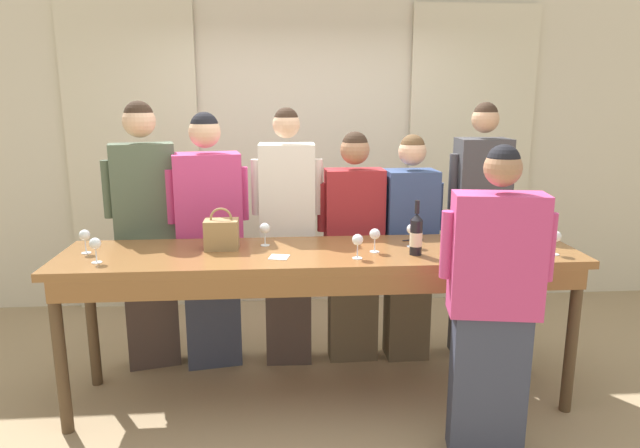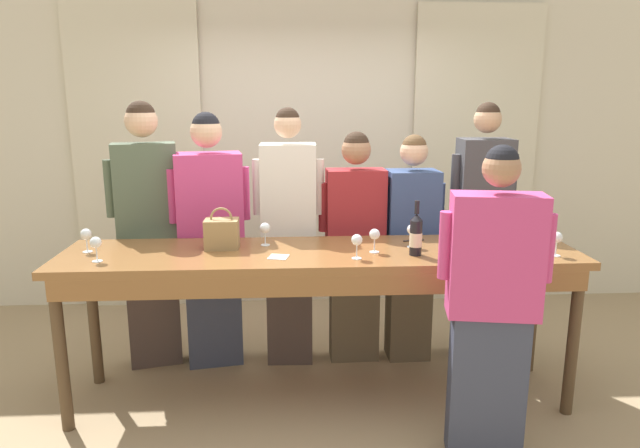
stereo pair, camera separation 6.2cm
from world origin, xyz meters
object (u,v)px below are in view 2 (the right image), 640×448
Objects in this scene: wine_glass_center_left at (86,235)px; wine_glass_center_mid at (557,238)px; tasting_bar at (321,267)px; guest_striped_shirt at (355,245)px; wine_glass_center_right at (412,231)px; host_pouring at (492,305)px; wine_glass_front_left at (265,229)px; guest_navy_coat at (411,247)px; guest_beige_cap at (481,231)px; guest_cream_sweater at (289,237)px; guest_olive_jacket at (149,231)px; guest_pink_top at (211,240)px; handbag at (222,233)px; wine_bottle at (416,235)px; wine_glass_front_right at (508,239)px; wine_glass_back_left at (96,243)px; wine_glass_back_mid at (357,241)px; wine_glass_front_mid at (375,235)px.

wine_glass_center_left is 2.80m from wine_glass_center_mid.
guest_striped_shirt reaches higher than tasting_bar.
host_pouring reaches higher than wine_glass_center_right.
wine_glass_front_left is 1.13m from guest_navy_coat.
guest_cream_sweater is at bearing 180.00° from guest_beige_cap.
guest_olive_jacket is 0.43m from guest_pink_top.
handbag is at bearing -160.23° from guest_navy_coat.
wine_bottle is 0.83m from wine_glass_center_mid.
guest_cream_sweater is (-1.28, 0.74, -0.15)m from wine_glass_front_right.
wine_glass_center_mid is at bearing -11.35° from wine_glass_front_left.
wine_glass_front_right is 2.37m from wine_glass_back_left.
guest_cream_sweater is 1.10× the size of guest_striped_shirt.
wine_glass_front_right is (1.43, -0.33, -0.00)m from wine_glass_front_left.
wine_glass_front_left is 0.08× the size of guest_pink_top.
guest_pink_top is at bearing -0.00° from guest_olive_jacket.
guest_navy_coat is (0.40, 0.00, -0.02)m from guest_striped_shirt.
guest_cream_sweater is (0.15, 0.41, -0.16)m from wine_glass_front_left.
wine_glass_center_right is at bearing -6.21° from wine_glass_front_left.
wine_glass_front_left and wine_glass_back_mid have the same top height.
host_pouring is at bearing -26.82° from handbag.
guest_beige_cap is at bearing 37.03° from wine_glass_back_mid.
wine_glass_front_mid is at bearing -86.05° from guest_striped_shirt.
wine_glass_front_right is 0.57m from wine_glass_center_right.
tasting_bar is 0.43m from wine_glass_front_left.
guest_beige_cap is 1.11× the size of host_pouring.
guest_pink_top is at bearing 52.53° from wine_glass_back_left.
guest_navy_coat is (2.09, 0.51, -0.25)m from wine_glass_center_left.
host_pouring is (-0.53, -0.44, -0.24)m from wine_glass_center_mid.
wine_glass_back_mid is 0.92m from guest_navy_coat.
wine_glass_center_left is at bearing 120.67° from wine_glass_back_left.
guest_beige_cap reaches higher than tasting_bar.
wine_glass_front_left is at bearing 162.90° from wine_bottle.
wine_glass_back_mid is (-1.18, 0.01, 0.00)m from wine_glass_center_mid.
guest_pink_top is at bearing 141.70° from tasting_bar.
wine_glass_center_right is (1.18, -0.05, 0.01)m from handbag.
guest_navy_coat is (1.02, 0.41, -0.25)m from wine_glass_front_left.
wine_glass_back_left is at bearing -127.47° from guest_pink_top.
wine_glass_center_right is at bearing 7.29° from tasting_bar.
guest_navy_coat reaches higher than wine_glass_front_left.
wine_glass_center_mid is 1.00× the size of wine_glass_center_right.
wine_glass_center_left is (-1.73, 0.11, 0.00)m from wine_glass_front_mid.
guest_olive_jacket is 1.02× the size of guest_cream_sweater.
guest_olive_jacket is at bearing 149.23° from host_pouring.
guest_striped_shirt reaches higher than handbag.
wine_glass_center_left is (-1.41, 0.07, 0.20)m from tasting_bar.
wine_glass_front_mid is at bearing -5.70° from tasting_bar.
guest_olive_jacket is 2.34m from host_pouring.
handbag is 2.00m from wine_glass_center_mid.
guest_cream_sweater reaches higher than host_pouring.
tasting_bar is at bearing 144.05° from host_pouring.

